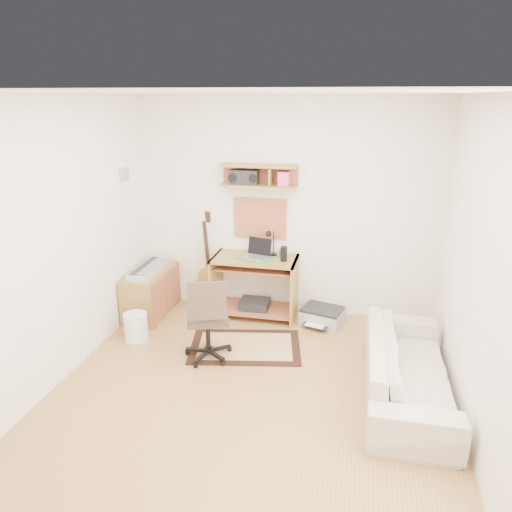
% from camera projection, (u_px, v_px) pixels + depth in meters
% --- Properties ---
extents(floor, '(3.60, 4.00, 0.01)m').
position_uv_depth(floor, '(248.00, 400.00, 4.31)').
color(floor, '#AB7D47').
rests_on(floor, ground).
extents(ceiling, '(3.60, 4.00, 0.01)m').
position_uv_depth(ceiling, '(246.00, 92.00, 3.49)').
color(ceiling, white).
rests_on(ceiling, ground).
extents(back_wall, '(3.60, 0.01, 2.60)m').
position_uv_depth(back_wall, '(285.00, 208.00, 5.76)').
color(back_wall, white).
rests_on(back_wall, ground).
extents(left_wall, '(0.01, 4.00, 2.60)m').
position_uv_depth(left_wall, '(48.00, 248.00, 4.26)').
color(left_wall, white).
rests_on(left_wall, ground).
extents(right_wall, '(0.01, 4.00, 2.60)m').
position_uv_depth(right_wall, '(486.00, 279.00, 3.54)').
color(right_wall, white).
rests_on(right_wall, ground).
extents(wall_shelf, '(0.90, 0.25, 0.26)m').
position_uv_depth(wall_shelf, '(258.00, 176.00, 5.57)').
color(wall_shelf, olive).
rests_on(wall_shelf, back_wall).
extents(cork_board, '(0.64, 0.03, 0.49)m').
position_uv_depth(cork_board, '(260.00, 218.00, 5.84)').
color(cork_board, '#A77F53').
rests_on(cork_board, back_wall).
extents(wall_photo, '(0.02, 0.20, 0.15)m').
position_uv_depth(wall_photo, '(124.00, 175.00, 5.52)').
color(wall_photo, '#4C8CBF').
rests_on(wall_photo, left_wall).
extents(desk, '(1.00, 0.55, 0.75)m').
position_uv_depth(desk, '(255.00, 287.00, 5.86)').
color(desk, olive).
rests_on(desk, floor).
extents(laptop, '(0.37, 0.37, 0.23)m').
position_uv_depth(laptop, '(256.00, 249.00, 5.68)').
color(laptop, silver).
rests_on(laptop, desk).
extents(speaker, '(0.08, 0.08, 0.18)m').
position_uv_depth(speaker, '(284.00, 254.00, 5.59)').
color(speaker, black).
rests_on(speaker, desk).
extents(desk_lamp, '(0.10, 0.10, 0.31)m').
position_uv_depth(desk_lamp, '(274.00, 243.00, 5.78)').
color(desk_lamp, black).
rests_on(desk_lamp, desk).
extents(pencil_cup, '(0.07, 0.07, 0.09)m').
position_uv_depth(pencil_cup, '(282.00, 253.00, 5.75)').
color(pencil_cup, '#2F4F8D').
rests_on(pencil_cup, desk).
extents(boombox, '(0.33, 0.15, 0.17)m').
position_uv_depth(boombox, '(244.00, 177.00, 5.61)').
color(boombox, black).
rests_on(boombox, wall_shelf).
extents(rug, '(1.30, 0.98, 0.02)m').
position_uv_depth(rug, '(245.00, 346.00, 5.21)').
color(rug, beige).
rests_on(rug, floor).
extents(task_chair, '(0.59, 0.59, 0.91)m').
position_uv_depth(task_chair, '(207.00, 317.00, 4.87)').
color(task_chair, '#3E2F24').
rests_on(task_chair, floor).
extents(cabinet, '(0.40, 0.90, 0.55)m').
position_uv_depth(cabinet, '(151.00, 292.00, 5.95)').
color(cabinet, olive).
rests_on(cabinet, floor).
extents(music_keyboard, '(0.24, 0.77, 0.07)m').
position_uv_depth(music_keyboard, '(149.00, 269.00, 5.86)').
color(music_keyboard, '#B2B5BA').
rests_on(music_keyboard, cabinet).
extents(guitar, '(0.33, 0.21, 1.23)m').
position_uv_depth(guitar, '(206.00, 261.00, 6.04)').
color(guitar, '#A97D34').
rests_on(guitar, floor).
extents(waste_basket, '(0.30, 0.30, 0.31)m').
position_uv_depth(waste_basket, '(136.00, 327.00, 5.33)').
color(waste_basket, white).
rests_on(waste_basket, floor).
extents(printer, '(0.55, 0.48, 0.18)m').
position_uv_depth(printer, '(322.00, 316.00, 5.75)').
color(printer, '#A5A8AA').
rests_on(printer, floor).
extents(sofa, '(0.54, 1.84, 0.72)m').
position_uv_depth(sofa, '(409.00, 359.00, 4.28)').
color(sofa, '#BEB297').
rests_on(sofa, floor).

